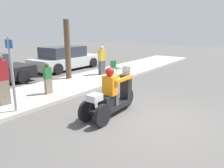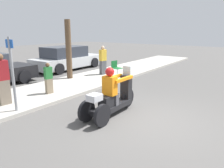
{
  "view_description": "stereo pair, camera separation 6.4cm",
  "coord_description": "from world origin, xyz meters",
  "px_view_note": "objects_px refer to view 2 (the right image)",
  "views": [
    {
      "loc": [
        -5.32,
        -2.5,
        2.51
      ],
      "look_at": [
        -0.26,
        1.08,
        0.96
      ],
      "focal_mm": 35.0,
      "sensor_mm": 36.0,
      "label": 1
    },
    {
      "loc": [
        -5.28,
        -2.55,
        2.51
      ],
      "look_at": [
        -0.26,
        1.08,
        0.96
      ],
      "focal_mm": 35.0,
      "sensor_mm": 36.0,
      "label": 2
    }
  ],
  "objects_px": {
    "motorcycle_trike": "(112,98)",
    "spectator_with_child": "(2,80)",
    "street_sign": "(12,72)",
    "parked_car_lot_far": "(67,58)",
    "tree_trunk": "(69,50)",
    "spectator_end_of_line": "(49,79)",
    "folding_chair_set_back": "(116,67)",
    "spectator_by_tree": "(103,61)"
  },
  "relations": [
    {
      "from": "folding_chair_set_back",
      "to": "spectator_end_of_line",
      "type": "bearing_deg",
      "value": 175.51
    },
    {
      "from": "motorcycle_trike",
      "to": "spectator_by_tree",
      "type": "distance_m",
      "value": 5.62
    },
    {
      "from": "street_sign",
      "to": "parked_car_lot_far",
      "type": "bearing_deg",
      "value": 35.97
    },
    {
      "from": "motorcycle_trike",
      "to": "spectator_with_child",
      "type": "bearing_deg",
      "value": 115.62
    },
    {
      "from": "spectator_with_child",
      "to": "folding_chair_set_back",
      "type": "relative_size",
      "value": 2.03
    },
    {
      "from": "folding_chair_set_back",
      "to": "street_sign",
      "type": "xyz_separation_m",
      "value": [
        -5.81,
        -0.37,
        0.69
      ]
    },
    {
      "from": "motorcycle_trike",
      "to": "spectator_with_child",
      "type": "xyz_separation_m",
      "value": [
        -1.55,
        3.23,
        0.39
      ]
    },
    {
      "from": "spectator_end_of_line",
      "to": "parked_car_lot_far",
      "type": "xyz_separation_m",
      "value": [
        4.51,
        3.87,
        0.01
      ]
    },
    {
      "from": "spectator_by_tree",
      "to": "folding_chair_set_back",
      "type": "relative_size",
      "value": 1.88
    },
    {
      "from": "motorcycle_trike",
      "to": "street_sign",
      "type": "xyz_separation_m",
      "value": [
        -1.66,
        2.37,
        0.79
      ]
    },
    {
      "from": "spectator_with_child",
      "to": "parked_car_lot_far",
      "type": "relative_size",
      "value": 0.35
    },
    {
      "from": "parked_car_lot_far",
      "to": "tree_trunk",
      "type": "bearing_deg",
      "value": -130.51
    },
    {
      "from": "spectator_end_of_line",
      "to": "street_sign",
      "type": "xyz_separation_m",
      "value": [
        -1.78,
        -0.69,
        0.63
      ]
    },
    {
      "from": "motorcycle_trike",
      "to": "parked_car_lot_far",
      "type": "bearing_deg",
      "value": 56.28
    },
    {
      "from": "spectator_end_of_line",
      "to": "spectator_by_tree",
      "type": "height_order",
      "value": "spectator_by_tree"
    },
    {
      "from": "motorcycle_trike",
      "to": "spectator_end_of_line",
      "type": "height_order",
      "value": "motorcycle_trike"
    },
    {
      "from": "spectator_with_child",
      "to": "street_sign",
      "type": "relative_size",
      "value": 0.76
    },
    {
      "from": "spectator_by_tree",
      "to": "spectator_end_of_line",
      "type": "bearing_deg",
      "value": -171.54
    },
    {
      "from": "spectator_by_tree",
      "to": "parked_car_lot_far",
      "type": "bearing_deg",
      "value": 83.2
    },
    {
      "from": "street_sign",
      "to": "tree_trunk",
      "type": "bearing_deg",
      "value": 26.37
    },
    {
      "from": "motorcycle_trike",
      "to": "parked_car_lot_far",
      "type": "relative_size",
      "value": 0.49
    },
    {
      "from": "spectator_with_child",
      "to": "parked_car_lot_far",
      "type": "distance_m",
      "value": 7.2
    },
    {
      "from": "spectator_with_child",
      "to": "tree_trunk",
      "type": "bearing_deg",
      "value": 16.54
    },
    {
      "from": "parked_car_lot_far",
      "to": "street_sign",
      "type": "relative_size",
      "value": 2.16
    },
    {
      "from": "motorcycle_trike",
      "to": "parked_car_lot_far",
      "type": "distance_m",
      "value": 8.33
    },
    {
      "from": "spectator_end_of_line",
      "to": "tree_trunk",
      "type": "xyz_separation_m",
      "value": [
        2.36,
        1.37,
        0.86
      ]
    },
    {
      "from": "spectator_end_of_line",
      "to": "tree_trunk",
      "type": "distance_m",
      "value": 2.86
    },
    {
      "from": "spectator_with_child",
      "to": "parked_car_lot_far",
      "type": "bearing_deg",
      "value": 30.97
    },
    {
      "from": "spectator_end_of_line",
      "to": "street_sign",
      "type": "relative_size",
      "value": 0.54
    },
    {
      "from": "motorcycle_trike",
      "to": "tree_trunk",
      "type": "bearing_deg",
      "value": 60.7
    },
    {
      "from": "spectator_end_of_line",
      "to": "motorcycle_trike",
      "type": "bearing_deg",
      "value": -92.25
    },
    {
      "from": "motorcycle_trike",
      "to": "street_sign",
      "type": "distance_m",
      "value": 3.0
    },
    {
      "from": "spectator_with_child",
      "to": "spectator_by_tree",
      "type": "bearing_deg",
      "value": 4.38
    },
    {
      "from": "tree_trunk",
      "to": "spectator_by_tree",
      "type": "bearing_deg",
      "value": -23.27
    },
    {
      "from": "spectator_end_of_line",
      "to": "parked_car_lot_far",
      "type": "relative_size",
      "value": 0.25
    },
    {
      "from": "tree_trunk",
      "to": "street_sign",
      "type": "relative_size",
      "value": 1.3
    },
    {
      "from": "motorcycle_trike",
      "to": "spectator_by_tree",
      "type": "bearing_deg",
      "value": 40.9
    },
    {
      "from": "folding_chair_set_back",
      "to": "parked_car_lot_far",
      "type": "relative_size",
      "value": 0.17
    },
    {
      "from": "parked_car_lot_far",
      "to": "tree_trunk",
      "type": "relative_size",
      "value": 1.66
    },
    {
      "from": "spectator_with_child",
      "to": "folding_chair_set_back",
      "type": "distance_m",
      "value": 5.72
    },
    {
      "from": "spectator_by_tree",
      "to": "tree_trunk",
      "type": "relative_size",
      "value": 0.54
    },
    {
      "from": "street_sign",
      "to": "spectator_with_child",
      "type": "bearing_deg",
      "value": 82.46
    }
  ]
}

